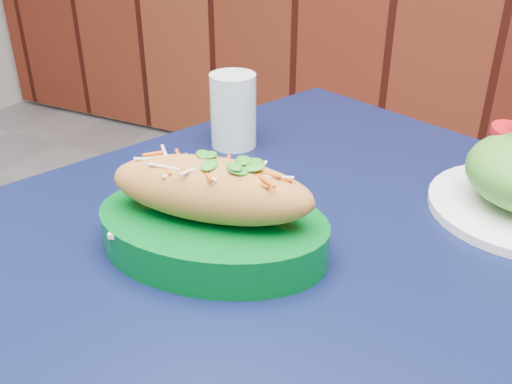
% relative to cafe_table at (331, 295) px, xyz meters
% --- Properties ---
extents(cafe_table, '(1.03, 1.03, 0.75)m').
position_rel_cafe_table_xyz_m(cafe_table, '(0.00, 0.00, 0.00)').
color(cafe_table, black).
rests_on(cafe_table, ground).
extents(banh_mi_basket, '(0.29, 0.22, 0.12)m').
position_rel_cafe_table_xyz_m(banh_mi_basket, '(-0.12, -0.09, 0.14)').
color(banh_mi_basket, '#005819').
rests_on(banh_mi_basket, cafe_table).
extents(water_glass, '(0.07, 0.07, 0.12)m').
position_rel_cafe_table_xyz_m(water_glass, '(-0.24, 0.18, 0.15)').
color(water_glass, silver).
rests_on(water_glass, cafe_table).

